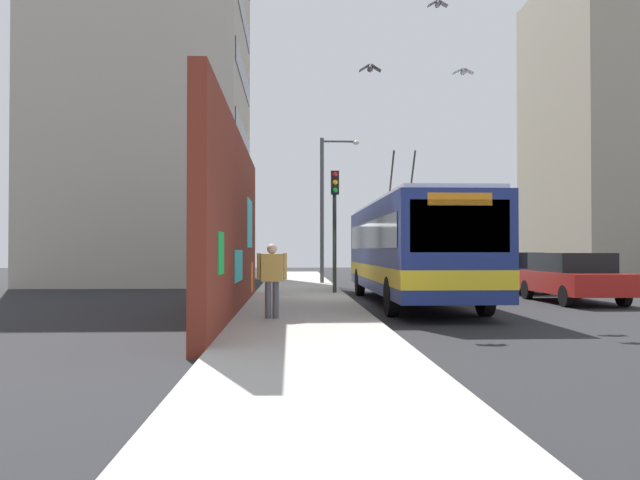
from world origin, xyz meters
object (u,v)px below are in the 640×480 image
Objects in this scene: city_bus at (411,247)px; parked_car_red at (571,276)px; parked_car_champagne at (468,267)px; pedestrian_near_wall at (272,275)px; parked_car_navy at (513,271)px; street_lamp at (326,200)px; traffic_light at (335,211)px; parked_car_white at (440,264)px.

city_bus is 5.29m from parked_car_red.
pedestrian_near_wall is at bearing 151.47° from parked_car_champagne.
parked_car_navy is 1.00× the size of parked_car_champagne.
street_lamp reaches higher than parked_car_navy.
pedestrian_near_wall reaches higher than parked_car_champagne.
parked_car_red is 0.67× the size of street_lamp.
traffic_light reaches higher than parked_car_champagne.
city_bus is 6.85× the size of pedestrian_near_wall.
parked_car_white is at bearing -42.93° from street_lamp.
street_lamp reaches higher than pedestrian_near_wall.
parked_car_white is at bearing -16.22° from city_bus.
parked_car_white is 16.74m from traffic_light.
parked_car_white is 0.97× the size of traffic_light.
parked_car_champagne is at bearing -39.59° from traffic_light.
street_lamp is at bearing 104.03° from parked_car_champagne.
street_lamp is (15.36, -2.09, 2.93)m from pedestrian_near_wall.
parked_car_champagne is 1.00× the size of parked_car_white.
city_bus reaches higher than parked_car_navy.
parked_car_navy and parked_car_champagne have the same top height.
city_bus is 7.64m from parked_car_navy.
pedestrian_near_wall reaches higher than parked_car_white.
parked_car_navy is 0.97× the size of traffic_light.
traffic_light is 0.64× the size of street_lamp.
street_lamp is at bearing -7.73° from pedestrian_near_wall.
pedestrian_near_wall is at bearing 172.27° from street_lamp.
parked_car_champagne and parked_car_white have the same top height.
parked_car_champagne is 0.97× the size of traffic_light.
city_bus is at bearing -38.09° from pedestrian_near_wall.
pedestrian_near_wall is at bearing 139.15° from parked_car_navy.
pedestrian_near_wall is 8.74m from traffic_light.
traffic_light is at bearing 69.72° from parked_car_red.
street_lamp is (-7.79, 7.25, 3.22)m from parked_car_white.
parked_car_navy is at bearing -40.85° from pedestrian_near_wall.
parked_car_navy is 0.62× the size of street_lamp.
pedestrian_near_wall is (-10.80, 9.33, 0.29)m from parked_car_navy.
parked_car_red is 11.60m from parked_car_champagne.
parked_car_red is 12.60m from street_lamp.
pedestrian_near_wall is 15.77m from street_lamp.
street_lamp is at bearing 11.48° from city_bus.
street_lamp is (10.08, 2.05, 2.29)m from city_bus.
city_bus is 2.67× the size of parked_car_champagne.
street_lamp is (4.56, 7.25, 3.22)m from parked_car_navy.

